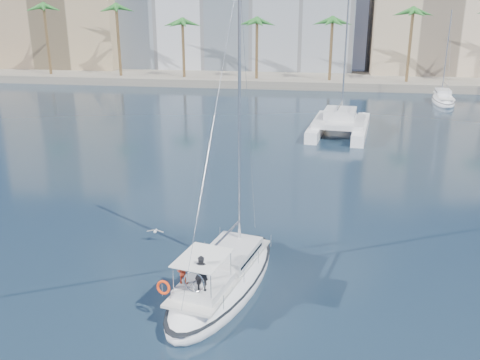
# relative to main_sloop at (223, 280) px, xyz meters

# --- Properties ---
(ground) EXTENTS (160.00, 160.00, 0.00)m
(ground) POSITION_rel_main_sloop_xyz_m (0.18, 3.93, -0.49)
(ground) COLOR black
(ground) RESTS_ON ground
(quay) EXTENTS (120.00, 14.00, 1.20)m
(quay) POSITION_rel_main_sloop_xyz_m (0.18, 64.93, 0.11)
(quay) COLOR gray
(quay) RESTS_ON ground
(building_tan_left) EXTENTS (22.00, 14.00, 22.00)m
(building_tan_left) POSITION_rel_main_sloop_xyz_m (-41.82, 72.93, 10.51)
(building_tan_left) COLOR tan
(building_tan_left) RESTS_ON ground
(building_beige) EXTENTS (20.00, 14.00, 20.00)m
(building_beige) POSITION_rel_main_sloop_xyz_m (22.18, 73.93, 9.51)
(building_beige) COLOR beige
(building_beige) RESTS_ON ground
(palm_left) EXTENTS (3.60, 3.60, 12.30)m
(palm_left) POSITION_rel_main_sloop_xyz_m (-33.82, 60.93, 9.79)
(palm_left) COLOR brown
(palm_left) RESTS_ON ground
(palm_centre) EXTENTS (3.60, 3.60, 12.30)m
(palm_centre) POSITION_rel_main_sloop_xyz_m (0.18, 60.93, 9.79)
(palm_centre) COLOR brown
(palm_centre) RESTS_ON ground
(main_sloop) EXTENTS (5.36, 10.54, 14.97)m
(main_sloop) POSITION_rel_main_sloop_xyz_m (0.00, 0.00, 0.00)
(main_sloop) COLOR white
(main_sloop) RESTS_ON ground
(catamaran) EXTENTS (6.79, 11.55, 16.12)m
(catamaran) POSITION_rel_main_sloop_xyz_m (6.23, 31.96, 0.63)
(catamaran) COLOR white
(catamaran) RESTS_ON ground
(seagull) EXTENTS (0.98, 0.42, 0.18)m
(seagull) POSITION_rel_main_sloop_xyz_m (-4.67, 4.49, 0.18)
(seagull) COLOR silver
(seagull) RESTS_ON ground
(moored_yacht_a) EXTENTS (3.37, 9.52, 11.90)m
(moored_yacht_a) POSITION_rel_main_sloop_xyz_m (20.18, 50.93, -0.49)
(moored_yacht_a) COLOR white
(moored_yacht_a) RESTS_ON ground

